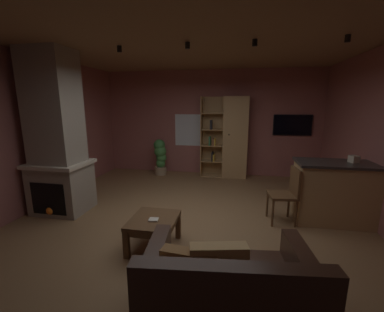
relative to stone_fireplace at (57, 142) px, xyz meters
The scene contains 20 objects.
floor 2.67m from the stone_fireplace, ahead, with size 5.77×6.18×0.02m, color olive.
wall_back 3.81m from the stone_fireplace, 52.13° to the left, with size 5.89×0.06×2.80m, color #9E5B56.
wall_left 0.61m from the stone_fireplace, 168.76° to the right, with size 0.06×6.18×2.80m, color #9E5B56.
ceiling 2.80m from the stone_fireplace, ahead, with size 5.77×6.18×0.02m, color #8E6B47.
window_pane_back 3.44m from the stone_fireplace, 59.73° to the left, with size 0.74×0.01×0.87m, color white.
stone_fireplace is the anchor object (origin of this frame).
bookshelf_cabinet 4.03m from the stone_fireplace, 42.81° to the left, with size 1.21×0.41×2.11m.
kitchen_bar_counter 4.85m from the stone_fireplace, ahead, with size 1.45×0.65×1.01m.
tissue_box 4.93m from the stone_fireplace, ahead, with size 0.12×0.12×0.11m, color #BFB299.
leather_couch 3.70m from the stone_fireplace, 31.94° to the right, with size 1.53×1.08×0.84m.
coffee_table 2.38m from the stone_fireplace, 22.54° to the right, with size 0.61×0.67×0.42m.
table_book_0 2.38m from the stone_fireplace, 23.70° to the right, with size 0.12×0.10×0.02m, color beige.
dining_chair 3.99m from the stone_fireplace, ahead, with size 0.47×0.47×0.92m.
potted_floor_plant 2.87m from the stone_fireplace, 68.01° to the left, with size 0.35×0.36×0.98m.
wall_mounted_tv 5.35m from the stone_fireplace, 33.41° to the left, with size 0.94×0.06×0.53m.
track_light_spot_0 1.49m from the stone_fireplace, ahead, with size 0.07×0.07×0.09m, color black.
track_light_spot_1 1.94m from the stone_fireplace, ahead, with size 0.07×0.07×0.09m, color black.
track_light_spot_2 2.75m from the stone_fireplace, ahead, with size 0.07×0.07×0.09m, color black.
track_light_spot_3 3.58m from the stone_fireplace, ahead, with size 0.07×0.07×0.09m, color black.
track_light_spot_4 4.66m from the stone_fireplace, ahead, with size 0.07×0.07×0.09m, color black.
Camera 1 is at (0.74, -3.62, 1.91)m, focal length 23.02 mm.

